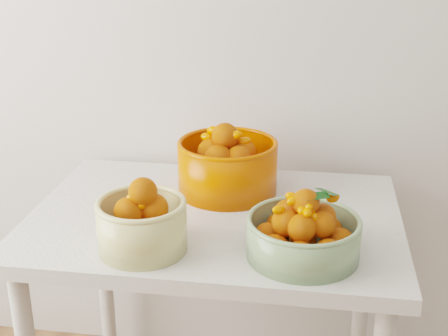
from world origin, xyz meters
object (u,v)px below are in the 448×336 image
(table, at_px, (215,245))
(bowl_green, at_px, (303,233))
(bowl_cream, at_px, (142,223))
(bowl_orange, at_px, (227,165))

(table, xyz_separation_m, bowl_green, (0.24, -0.20, 0.16))
(bowl_cream, bearing_deg, bowl_green, 3.91)
(bowl_cream, xyz_separation_m, bowl_green, (0.38, 0.03, -0.01))
(table, distance_m, bowl_cream, 0.31)
(bowl_green, bearing_deg, bowl_orange, 123.40)
(table, height_order, bowl_orange, bowl_orange)
(bowl_cream, xyz_separation_m, bowl_orange, (0.15, 0.38, 0.01))
(bowl_cream, relative_size, bowl_green, 0.70)
(table, bearing_deg, bowl_cream, -121.77)
(bowl_green, bearing_deg, bowl_cream, -176.09)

